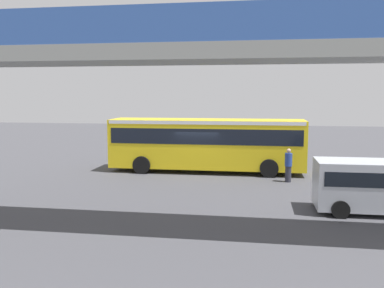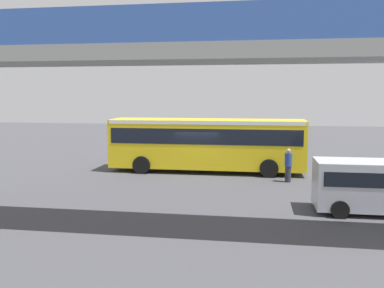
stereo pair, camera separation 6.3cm
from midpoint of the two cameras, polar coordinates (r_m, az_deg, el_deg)
The scene contains 8 objects.
ground at distance 24.93m, azimuth 0.94°, elevation -3.94°, with size 80.00×80.00×0.00m, color #424247.
city_bus at distance 25.07m, azimuth 2.07°, elevation 0.47°, with size 11.54×2.85×3.15m.
parked_van at distance 17.89m, azimuth 24.16°, elevation -4.93°, with size 4.80×2.17×2.05m.
pedestrian at distance 22.74m, azimuth 13.06°, elevation -2.88°, with size 0.38×0.38×1.79m.
lane_dash_leftmost at distance 27.29m, azimuth 10.09°, elevation -3.10°, with size 2.00×0.20×0.01m, color silver.
lane_dash_left at distance 27.50m, azimuth 1.72°, elevation -2.93°, with size 2.00×0.20×0.01m, color silver.
lane_dash_centre at distance 28.28m, azimuth -6.35°, elevation -2.70°, with size 2.00×0.20×0.01m, color silver.
pedestrian_overpass at distance 13.96m, azimuth -5.36°, elevation 10.02°, with size 28.19×2.60×7.25m.
Camera 2 is at (-3.49, 24.25, 4.61)m, focal length 39.15 mm.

